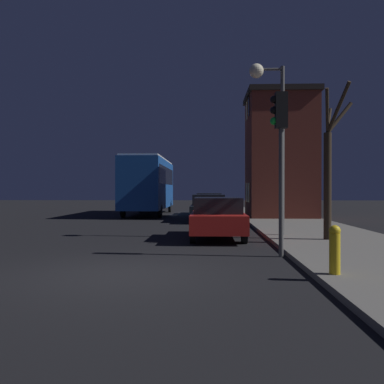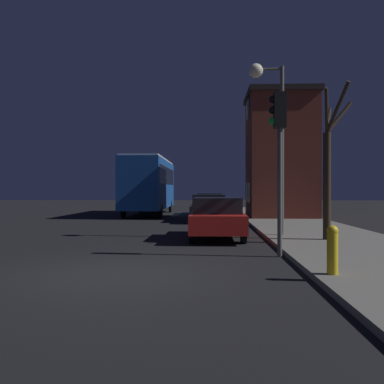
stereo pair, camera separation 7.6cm
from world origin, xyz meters
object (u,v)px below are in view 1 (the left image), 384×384
streetlamp (269,108)px  bus (149,182)px  bare_tree (329,169)px  fire_hydrant (335,248)px  car_near_lane (218,217)px  car_far_lane (209,203)px  car_mid_lane (209,207)px  traffic_light (280,139)px

streetlamp → bus: size_ratio=0.60×
bare_tree → fire_hydrant: size_ratio=5.25×
car_near_lane → car_far_lane: size_ratio=1.17×
car_far_lane → car_mid_lane: bearing=-90.3°
car_near_lane → fire_hydrant: bearing=-73.7°
bare_tree → bus: 17.11m
car_near_lane → fire_hydrant: car_near_lane is taller
car_near_lane → bare_tree: bearing=-20.7°
bare_tree → fire_hydrant: bearing=-104.7°
streetlamp → traffic_light: streetlamp is taller
bare_tree → fire_hydrant: 6.01m
traffic_light → bus: bearing=107.9°
traffic_light → bus: traffic_light is taller
streetlamp → car_near_lane: bearing=-178.1°
car_near_lane → car_far_lane: 14.80m
bare_tree → car_far_lane: bearing=103.1°
traffic_light → car_far_lane: traffic_light is taller
streetlamp → fire_hydrant: streetlamp is taller
car_mid_lane → fire_hydrant: car_mid_lane is taller
bus → fire_hydrant: size_ratio=11.01×
bus → car_far_lane: size_ratio=2.58×
bare_tree → bus: bare_tree is taller
traffic_light → car_far_lane: (-1.74, 18.85, -2.21)m
streetlamp → car_far_lane: bearing=97.9°
car_mid_lane → car_far_lane: 6.99m
streetlamp → car_near_lane: streetlamp is taller
traffic_light → car_near_lane: bearing=109.9°
bare_tree → car_near_lane: (-3.46, 1.31, -1.60)m
bare_tree → car_mid_lane: bearing=112.5°
bus → car_near_lane: 14.65m
car_near_lane → bus: bearing=107.3°
car_mid_lane → bus: bearing=123.4°
bus → car_mid_lane: (4.03, -6.12, -1.47)m
bus → car_near_lane: (4.33, -13.92, -1.48)m
streetlamp → bus: bearing=113.8°
streetlamp → car_near_lane: size_ratio=1.31×
traffic_light → fire_hydrant: size_ratio=4.56×
traffic_light → bare_tree: size_ratio=0.87×
traffic_light → car_far_lane: 19.06m
streetlamp → car_far_lane: streetlamp is taller
bus → car_near_lane: bearing=-72.7°
bare_tree → car_mid_lane: 9.98m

